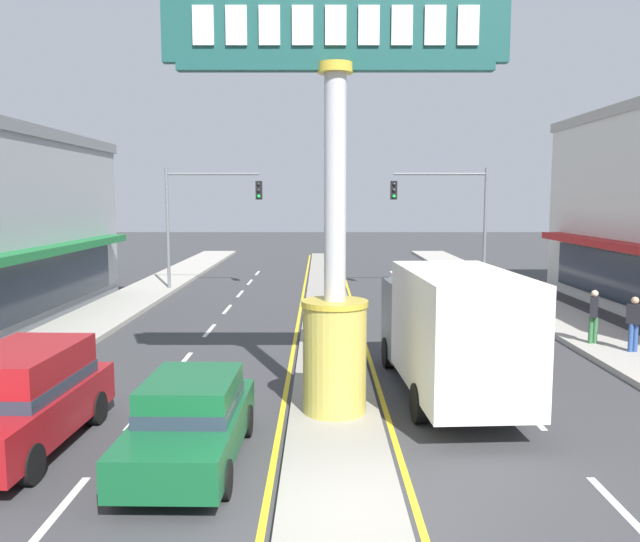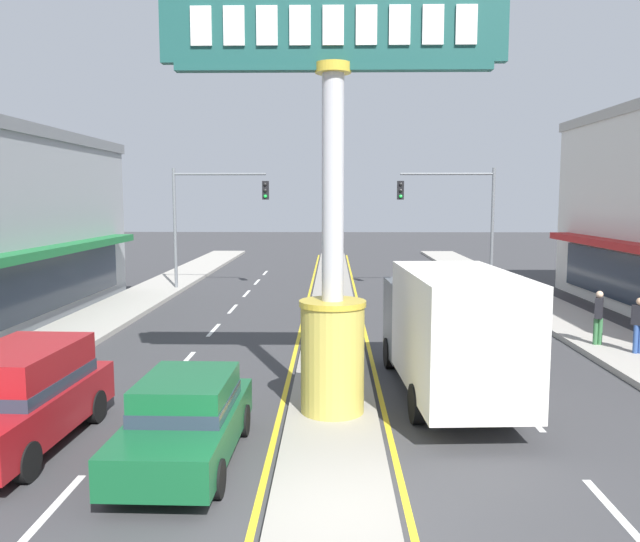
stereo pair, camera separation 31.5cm
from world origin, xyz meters
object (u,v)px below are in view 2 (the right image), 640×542
object	(u,v)px
pedestrian_near_kerb	(599,314)
pedestrian_far_side	(639,322)
traffic_light_right_side	(458,207)
box_truck_near_left_lane	(449,328)
district_sign	(333,219)
suv_near_right_lane	(20,396)
traffic_light_left_side	(209,207)
sedan_far_right_lane	(186,418)

from	to	relation	value
pedestrian_near_kerb	pedestrian_far_side	xyz separation A→B (m)	(0.72, -1.11, -0.02)
traffic_light_right_side	box_truck_near_left_lane	world-z (taller)	traffic_light_right_side
box_truck_near_left_lane	district_sign	bearing A→B (deg)	-153.77
suv_near_right_lane	traffic_light_left_side	bearing A→B (deg)	90.81
box_truck_near_left_lane	pedestrian_far_side	distance (m)	7.37
traffic_light_right_side	suv_near_right_lane	bearing A→B (deg)	-120.73
box_truck_near_left_lane	pedestrian_far_side	size ratio (longest dim) A/B	4.25
pedestrian_far_side	pedestrian_near_kerb	bearing A→B (deg)	122.81
district_sign	pedestrian_near_kerb	bearing A→B (deg)	37.45
traffic_light_left_side	sedan_far_right_lane	bearing A→B (deg)	-80.34
traffic_light_left_side	suv_near_right_lane	bearing A→B (deg)	-89.19
suv_near_right_lane	pedestrian_near_kerb	world-z (taller)	suv_near_right_lane
suv_near_right_lane	box_truck_near_left_lane	distance (m)	9.16
district_sign	traffic_light_right_side	xyz separation A→B (m)	(6.20, 18.68, -0.03)
sedan_far_right_lane	box_truck_near_left_lane	distance (m)	6.52
district_sign	box_truck_near_left_lane	distance (m)	3.97
district_sign	sedan_far_right_lane	size ratio (longest dim) A/B	2.04
suv_near_right_lane	box_truck_near_left_lane	world-z (taller)	box_truck_near_left_lane
traffic_light_right_side	sedan_far_right_lane	world-z (taller)	traffic_light_right_side
box_truck_near_left_lane	pedestrian_near_kerb	world-z (taller)	box_truck_near_left_lane
traffic_light_right_side	pedestrian_far_side	size ratio (longest dim) A/B	3.77
traffic_light_right_side	pedestrian_near_kerb	bearing A→B (deg)	-80.66
district_sign	sedan_far_right_lane	world-z (taller)	district_sign
traffic_light_right_side	pedestrian_near_kerb	xyz separation A→B (m)	(2.03, -12.37, -3.11)
traffic_light_left_side	traffic_light_right_side	size ratio (longest dim) A/B	1.00
box_truck_near_left_lane	traffic_light_left_side	bearing A→B (deg)	117.11
district_sign	suv_near_right_lane	xyz separation A→B (m)	(-5.91, -1.70, -3.29)
traffic_light_left_side	pedestrian_near_kerb	bearing A→B (deg)	-40.69
pedestrian_near_kerb	pedestrian_far_side	bearing A→B (deg)	-57.19
district_sign	traffic_light_left_side	size ratio (longest dim) A/B	1.43
sedan_far_right_lane	pedestrian_near_kerb	xyz separation A→B (m)	(10.85, 8.65, 0.34)
district_sign	sedan_far_right_lane	xyz separation A→B (m)	(-2.62, -2.34, -3.49)
traffic_light_left_side	sedan_far_right_lane	size ratio (longest dim) A/B	1.43
traffic_light_right_side	pedestrian_far_side	bearing A→B (deg)	-78.47
sedan_far_right_lane	box_truck_near_left_lane	xyz separation A→B (m)	(5.32, 3.67, 0.91)
pedestrian_near_kerb	traffic_light_right_side	bearing A→B (deg)	99.34
box_truck_near_left_lane	pedestrian_far_side	xyz separation A→B (m)	(6.25, 3.87, -0.58)
pedestrian_near_kerb	suv_near_right_lane	bearing A→B (deg)	-150.48
district_sign	traffic_light_right_side	size ratio (longest dim) A/B	1.43
traffic_light_right_side	box_truck_near_left_lane	distance (m)	17.88
traffic_light_left_side	box_truck_near_left_lane	world-z (taller)	traffic_light_left_side
traffic_light_left_side	pedestrian_near_kerb	xyz separation A→B (m)	(14.44, -12.42, -3.11)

